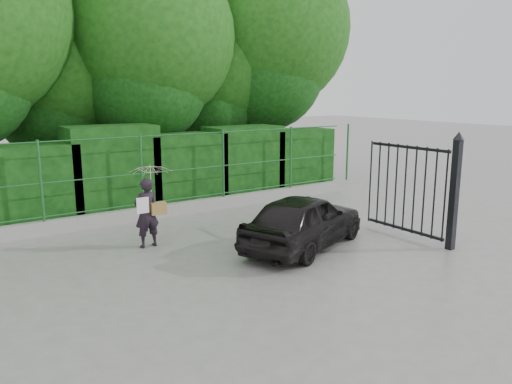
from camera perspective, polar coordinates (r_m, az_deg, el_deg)
ground at (r=8.61m, az=-3.84°, el=-9.84°), size 80.00×80.00×0.00m
kerb at (r=12.48m, az=-14.43°, el=-2.66°), size 14.00×0.25×0.30m
fence at (r=12.35m, az=-13.71°, el=2.20°), size 14.13×0.06×1.80m
hedge at (r=13.25m, az=-16.03°, el=1.86°), size 14.20×1.20×2.27m
trees at (r=15.62m, az=-15.47°, el=16.61°), size 17.10×6.15×8.08m
gate at (r=10.82m, az=19.66°, el=0.49°), size 0.22×2.33×2.36m
woman at (r=10.28m, az=-12.02°, el=-0.08°), size 0.85×0.86×1.68m
car at (r=10.11m, az=5.51°, el=-3.26°), size 3.56×2.43×1.12m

